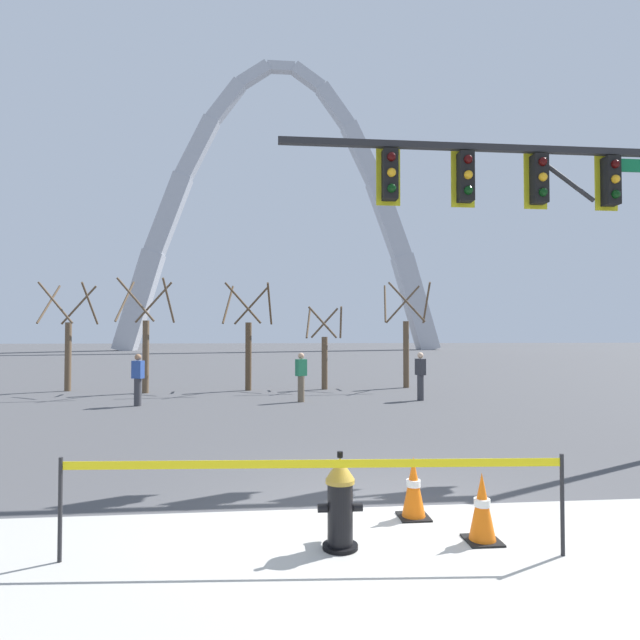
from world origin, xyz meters
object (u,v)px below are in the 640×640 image
object	(u,v)px
pedestrian_walking_left	(420,376)
traffic_signal_gantry	(561,214)
monument_arch	(281,222)
pedestrian_walking_right	(301,377)
pedestrian_standing_center	(138,379)
traffic_cone_mid_sidewalk	(482,508)
fire_hydrant	(340,503)
traffic_cone_by_hydrant	(413,488)

from	to	relation	value
pedestrian_walking_left	traffic_signal_gantry	bearing A→B (deg)	-86.98
monument_arch	pedestrian_walking_right	world-z (taller)	monument_arch
monument_arch	pedestrian_standing_center	distance (m)	58.25
pedestrian_walking_left	traffic_cone_mid_sidewalk	bearing A→B (deg)	-103.25
pedestrian_standing_center	pedestrian_walking_left	bearing A→B (deg)	3.02
pedestrian_walking_left	pedestrian_walking_right	distance (m)	3.96
monument_arch	pedestrian_walking_left	bearing A→B (deg)	-86.12
traffic_cone_mid_sidewalk	pedestrian_walking_left	xyz separation A→B (m)	(2.69, 11.44, 0.46)
fire_hydrant	traffic_cone_by_hydrant	size ratio (longest dim) A/B	1.36
fire_hydrant	pedestrian_walking_right	xyz separation A→B (m)	(0.25, 11.48, 0.35)
traffic_cone_mid_sidewalk	pedestrian_walking_left	size ratio (longest dim) A/B	0.46
pedestrian_walking_right	pedestrian_standing_center	bearing A→B (deg)	-174.55
fire_hydrant	pedestrian_standing_center	size ratio (longest dim) A/B	0.62
fire_hydrant	traffic_cone_mid_sidewalk	size ratio (longest dim) A/B	1.36
traffic_cone_by_hydrant	monument_arch	world-z (taller)	monument_arch
traffic_cone_by_hydrant	pedestrian_standing_center	distance (m)	11.73
traffic_cone_by_hydrant	pedestrian_walking_left	bearing A→B (deg)	73.21
fire_hydrant	pedestrian_walking_right	world-z (taller)	pedestrian_walking_right
traffic_signal_gantry	monument_arch	xyz separation A→B (m)	(-4.14, 62.73, 13.44)
traffic_cone_mid_sidewalk	monument_arch	size ratio (longest dim) A/B	0.02
traffic_signal_gantry	monument_arch	bearing A→B (deg)	93.77
traffic_cone_by_hydrant	traffic_signal_gantry	size ratio (longest dim) A/B	0.09
pedestrian_standing_center	pedestrian_walking_right	size ratio (longest dim) A/B	1.00
traffic_cone_mid_sidewalk	pedestrian_standing_center	bearing A→B (deg)	119.88
fire_hydrant	pedestrian_standing_center	xyz separation A→B (m)	(-4.78, 11.00, 0.35)
traffic_cone_by_hydrant	monument_arch	size ratio (longest dim) A/B	0.02
traffic_signal_gantry	pedestrian_walking_right	size ratio (longest dim) A/B	4.92
traffic_cone_mid_sidewalk	pedestrian_standing_center	size ratio (longest dim) A/B	0.46
traffic_cone_by_hydrant	traffic_cone_mid_sidewalk	size ratio (longest dim) A/B	1.00
fire_hydrant	pedestrian_walking_left	size ratio (longest dim) A/B	0.62
pedestrian_standing_center	traffic_cone_mid_sidewalk	bearing A→B (deg)	-60.12
pedestrian_walking_left	pedestrian_standing_center	bearing A→B (deg)	-176.98
fire_hydrant	pedestrian_walking_right	bearing A→B (deg)	88.76
fire_hydrant	monument_arch	distance (m)	68.69
traffic_cone_mid_sidewalk	pedestrian_walking_right	distance (m)	11.52
traffic_signal_gantry	traffic_cone_mid_sidewalk	bearing A→B (deg)	-130.01
fire_hydrant	pedestrian_walking_right	distance (m)	11.48
monument_arch	pedestrian_standing_center	size ratio (longest dim) A/B	28.14
fire_hydrant	pedestrian_standing_center	world-z (taller)	pedestrian_standing_center
traffic_cone_mid_sidewalk	pedestrian_walking_left	distance (m)	11.76
traffic_cone_by_hydrant	traffic_signal_gantry	xyz separation A→B (m)	(3.63, 2.94, 4.05)
pedestrian_walking_left	pedestrian_walking_right	size ratio (longest dim) A/B	1.00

